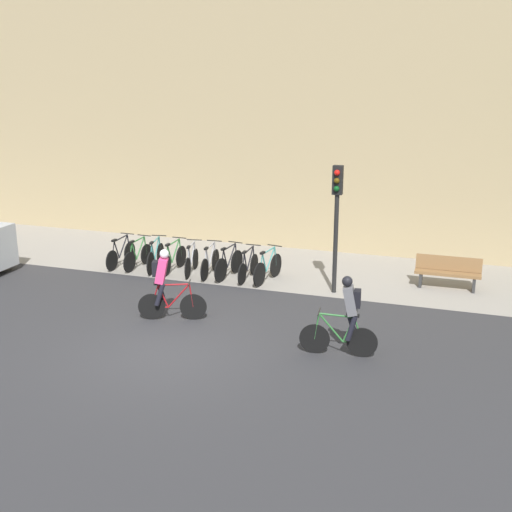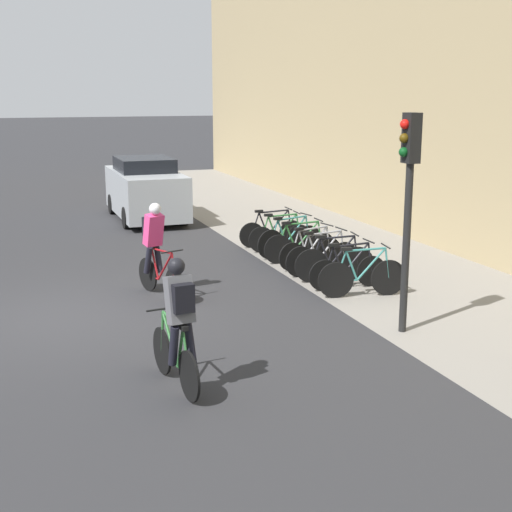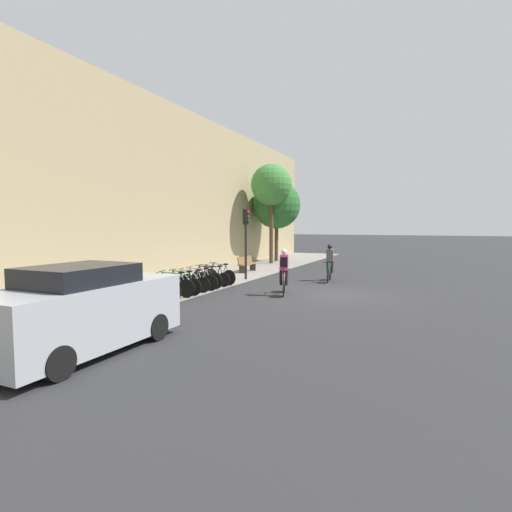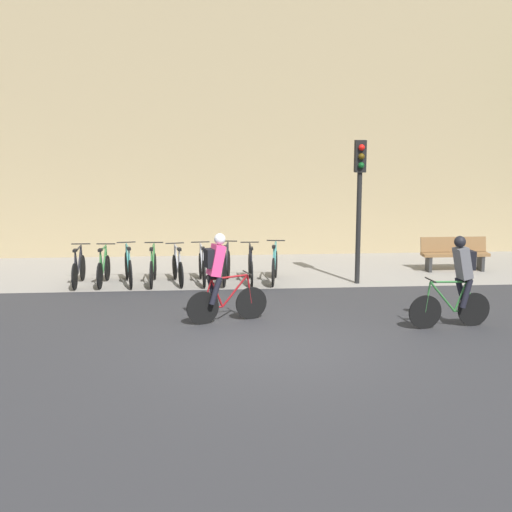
% 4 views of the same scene
% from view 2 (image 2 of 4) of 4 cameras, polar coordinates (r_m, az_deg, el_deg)
% --- Properties ---
extents(ground, '(200.00, 200.00, 0.00)m').
position_cam_2_polar(ground, '(12.72, -14.45, -4.68)').
color(ground, '#2B2B2D').
extents(kerb_strip, '(44.00, 4.50, 0.01)m').
position_cam_2_polar(kerb_strip, '(14.85, 12.42, -2.01)').
color(kerb_strip, gray).
rests_on(kerb_strip, ground).
extents(cyclist_pink, '(1.60, 0.64, 1.77)m').
position_cam_2_polar(cyclist_pink, '(13.51, -8.03, 0.80)').
color(cyclist_pink, black).
rests_on(cyclist_pink, ground).
extents(cyclist_grey, '(1.65, 0.50, 1.77)m').
position_cam_2_polar(cyclist_grey, '(9.09, -6.23, -5.20)').
color(cyclist_grey, black).
rests_on(cyclist_grey, ground).
extents(parked_bike_0, '(0.46, 1.68, 0.95)m').
position_cam_2_polar(parked_bike_0, '(17.73, 1.25, 2.01)').
color(parked_bike_0, black).
rests_on(parked_bike_0, ground).
extents(parked_bike_1, '(0.46, 1.60, 0.95)m').
position_cam_2_polar(parked_bike_1, '(17.19, 1.96, 1.64)').
color(parked_bike_1, black).
rests_on(parked_bike_1, ground).
extents(parked_bike_2, '(0.49, 1.73, 0.98)m').
position_cam_2_polar(parked_bike_2, '(16.64, 2.72, 1.33)').
color(parked_bike_2, black).
rests_on(parked_bike_2, ground).
extents(parked_bike_3, '(0.46, 1.72, 0.96)m').
position_cam_2_polar(parked_bike_3, '(16.11, 3.52, 0.89)').
color(parked_bike_3, black).
rests_on(parked_bike_3, ground).
extents(parked_bike_4, '(0.47, 1.60, 0.95)m').
position_cam_2_polar(parked_bike_4, '(15.58, 4.39, 0.41)').
color(parked_bike_4, black).
rests_on(parked_bike_4, ground).
extents(parked_bike_5, '(0.46, 1.71, 0.96)m').
position_cam_2_polar(parked_bike_5, '(15.05, 5.31, -0.02)').
color(parked_bike_5, black).
rests_on(parked_bike_5, ground).
extents(parked_bike_6, '(0.46, 1.66, 0.98)m').
position_cam_2_polar(parked_bike_6, '(14.53, 6.30, -0.46)').
color(parked_bike_6, black).
rests_on(parked_bike_6, ground).
extents(parked_bike_7, '(0.46, 1.64, 0.95)m').
position_cam_2_polar(parked_bike_7, '(14.02, 7.35, -1.10)').
color(parked_bike_7, black).
rests_on(parked_bike_7, ground).
extents(parked_bike_8, '(0.46, 1.70, 0.98)m').
position_cam_2_polar(parked_bike_8, '(13.50, 8.50, -1.58)').
color(parked_bike_8, black).
rests_on(parked_bike_8, ground).
extents(traffic_light_pole, '(0.26, 0.30, 3.47)m').
position_cam_2_polar(traffic_light_pole, '(11.26, 12.11, 5.76)').
color(traffic_light_pole, black).
rests_on(traffic_light_pole, ground).
extents(parked_car, '(4.30, 1.84, 1.85)m').
position_cam_2_polar(parked_car, '(21.76, -8.82, 5.26)').
color(parked_car, '#9EA3A8').
rests_on(parked_car, ground).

